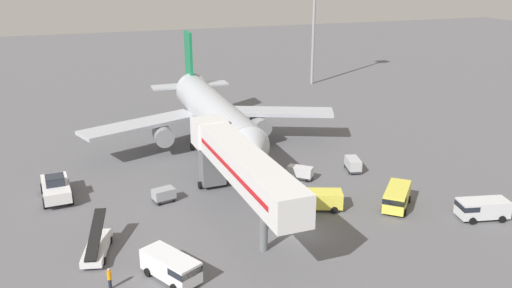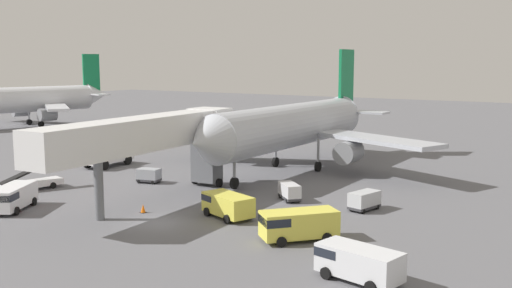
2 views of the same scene
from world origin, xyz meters
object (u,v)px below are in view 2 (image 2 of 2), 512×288
at_px(jet_bridge, 153,136).
at_px(service_van_rear_right, 357,261).
at_px(pushback_tug, 108,156).
at_px(belt_loader_truck, 32,182).
at_px(baggage_cart_mid_right, 364,200).
at_px(service_van_near_left, 12,197).
at_px(safety_cone_alpha, 143,208).
at_px(service_van_mid_left, 227,204).
at_px(baggage_cart_far_left, 149,175).
at_px(airplane_background, 31,100).
at_px(baggage_cart_mid_center, 289,191).
at_px(service_van_near_right, 297,224).
at_px(airplane_at_gate, 295,126).

height_order(jet_bridge, service_van_rear_right, jet_bridge).
height_order(pushback_tug, belt_loader_truck, belt_loader_truck).
relative_size(belt_loader_truck, baggage_cart_mid_right, 1.95).
bearing_deg(belt_loader_truck, service_van_rear_right, -8.14).
xyz_separation_m(jet_bridge, belt_loader_truck, (-12.99, -2.55, -4.95)).
bearing_deg(baggage_cart_mid_right, pushback_tug, 174.87).
relative_size(service_van_near_left, safety_cone_alpha, 7.87).
relative_size(service_van_mid_left, baggage_cart_mid_right, 1.61).
xyz_separation_m(service_van_rear_right, baggage_cart_far_left, (-27.73, 13.34, -0.30)).
bearing_deg(service_van_near_left, safety_cone_alpha, 28.96).
bearing_deg(airplane_background, baggage_cart_mid_center, -20.22).
distance_m(baggage_cart_far_left, safety_cone_alpha, 11.76).
bearing_deg(belt_loader_truck, airplane_background, 143.20).
bearing_deg(belt_loader_truck, service_van_mid_left, 5.26).
xyz_separation_m(service_van_rear_right, service_van_near_right, (-6.26, 4.59, 0.08)).
bearing_deg(service_van_near_right, belt_loader_truck, 179.24).
distance_m(pushback_tug, safety_cone_alpha, 22.28).
relative_size(airplane_at_gate, airplane_background, 1.11).
distance_m(service_van_near_left, baggage_cart_mid_center, 22.85).
xyz_separation_m(pushback_tug, baggage_cart_far_left, (10.29, -4.27, -0.43)).
distance_m(service_van_near_left, baggage_cart_far_left, 14.22).
bearing_deg(safety_cone_alpha, airplane_background, 149.98).
height_order(airplane_at_gate, pushback_tug, airplane_at_gate).
bearing_deg(airplane_background, belt_loader_truck, -36.80).
relative_size(airplane_at_gate, baggage_cart_mid_right, 11.69).
bearing_deg(baggage_cart_mid_right, service_van_near_left, -147.08).
bearing_deg(airplane_background, service_van_mid_left, -25.93).
relative_size(airplane_at_gate, service_van_near_left, 6.47).
bearing_deg(belt_loader_truck, baggage_cart_far_left, 50.22).
distance_m(jet_bridge, service_van_mid_left, 9.31).
height_order(airplane_at_gate, service_van_near_right, airplane_at_gate).
bearing_deg(service_van_near_right, safety_cone_alpha, -179.30).
xyz_separation_m(pushback_tug, baggage_cart_mid_center, (25.67, -3.23, -0.39)).
height_order(airplane_at_gate, service_van_rear_right, airplane_at_gate).
xyz_separation_m(service_van_rear_right, service_van_near_left, (-29.46, -0.77, 0.05)).
bearing_deg(pushback_tug, airplane_background, 152.86).
distance_m(service_van_near_right, baggage_cart_mid_center, 11.53).
relative_size(service_van_rear_right, service_van_near_left, 0.92).
height_order(airplane_at_gate, airplane_background, airplane_at_gate).
relative_size(baggage_cart_far_left, safety_cone_alpha, 3.52).
relative_size(belt_loader_truck, service_van_near_right, 1.12).
distance_m(belt_loader_truck, baggage_cart_far_left, 10.90).
distance_m(service_van_mid_left, baggage_cart_far_left, 15.48).
distance_m(jet_bridge, baggage_cart_mid_right, 18.31).
distance_m(pushback_tug, baggage_cart_mid_right, 32.57).
distance_m(airplane_at_gate, service_van_mid_left, 21.36).
height_order(baggage_cart_mid_center, baggage_cart_far_left, baggage_cart_mid_center).
xyz_separation_m(airplane_at_gate, baggage_cart_mid_right, (13.41, -12.53, -4.09)).
relative_size(baggage_cart_mid_center, baggage_cart_mid_right, 0.95).
bearing_deg(jet_bridge, pushback_tug, 148.25).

